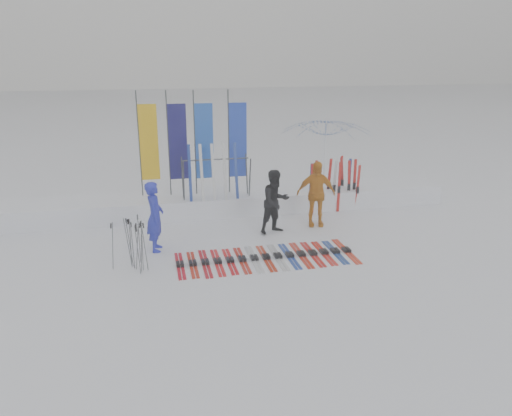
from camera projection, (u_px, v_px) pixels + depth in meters
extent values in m
plane|color=white|center=(262.00, 269.00, 11.72)|extent=(120.00, 120.00, 0.00)
cube|color=white|center=(230.00, 202.00, 15.92)|extent=(14.00, 1.60, 0.60)
imported|color=#1F28B7|center=(155.00, 217.00, 12.58)|extent=(0.50, 0.70, 1.81)
imported|color=black|center=(276.00, 202.00, 13.83)|extent=(1.06, 0.94, 1.80)
imported|color=orange|center=(316.00, 194.00, 14.40)|extent=(1.18, 0.63, 1.92)
imported|color=white|center=(325.00, 158.00, 17.07)|extent=(3.81, 3.85, 2.80)
cube|color=red|center=(180.00, 265.00, 11.88)|extent=(0.17, 1.59, 0.07)
cube|color=red|center=(193.00, 264.00, 11.94)|extent=(0.17, 1.57, 0.07)
cube|color=#AF0E14|center=(205.00, 262.00, 12.00)|extent=(0.17, 1.69, 0.07)
cube|color=red|center=(218.00, 261.00, 12.06)|extent=(0.17, 1.64, 0.07)
cube|color=red|center=(230.00, 260.00, 12.12)|extent=(0.17, 1.59, 0.07)
cube|color=#B2210E|center=(242.00, 259.00, 12.19)|extent=(0.17, 1.63, 0.07)
cube|color=#B9BBC0|center=(254.00, 258.00, 12.25)|extent=(0.17, 1.69, 0.07)
cube|color=#B0250E|center=(266.00, 257.00, 12.31)|extent=(0.17, 1.64, 0.07)
cube|color=#B3B4BA|center=(278.00, 256.00, 12.37)|extent=(0.17, 1.69, 0.07)
cube|color=navy|center=(290.00, 255.00, 12.43)|extent=(0.17, 1.64, 0.07)
cube|color=red|center=(301.00, 254.00, 12.49)|extent=(0.17, 1.68, 0.07)
cube|color=#B9120E|center=(313.00, 253.00, 12.56)|extent=(0.17, 1.64, 0.07)
cube|color=red|center=(324.00, 252.00, 12.62)|extent=(0.17, 1.59, 0.07)
cube|color=navy|center=(335.00, 251.00, 12.68)|extent=(0.17, 1.56, 0.07)
cube|color=red|center=(346.00, 250.00, 12.74)|extent=(0.17, 1.68, 0.07)
cylinder|color=#595B60|center=(130.00, 243.00, 11.64)|extent=(0.10, 0.14, 1.22)
cylinder|color=#595B60|center=(138.00, 250.00, 11.33)|extent=(0.08, 0.14, 1.16)
cylinder|color=#595B60|center=(137.00, 246.00, 11.50)|extent=(0.14, 0.10, 1.17)
cylinder|color=#595B60|center=(142.00, 246.00, 11.45)|extent=(0.05, 0.09, 1.25)
cylinder|color=#595B60|center=(133.00, 245.00, 11.56)|extent=(0.04, 0.04, 1.18)
cylinder|color=#595B60|center=(131.00, 243.00, 11.68)|extent=(0.05, 0.14, 1.22)
cylinder|color=#595B60|center=(113.00, 246.00, 11.58)|extent=(0.09, 0.09, 1.14)
cylinder|color=#595B60|center=(139.00, 238.00, 11.90)|extent=(0.03, 0.06, 1.25)
cylinder|color=#595B60|center=(128.00, 243.00, 11.64)|extent=(0.13, 0.06, 1.24)
cylinder|color=#595B60|center=(145.00, 247.00, 11.47)|extent=(0.10, 0.03, 1.20)
cylinder|color=#595B60|center=(141.00, 247.00, 11.41)|extent=(0.10, 0.03, 1.22)
cylinder|color=#383A3F|center=(139.00, 145.00, 15.04)|extent=(0.04, 0.04, 3.20)
cube|color=#E4AE0C|center=(149.00, 143.00, 15.09)|extent=(0.55, 0.03, 2.30)
cylinder|color=#383A3F|center=(168.00, 144.00, 15.12)|extent=(0.04, 0.04, 3.20)
cube|color=#0D0B52|center=(178.00, 142.00, 15.16)|extent=(0.55, 0.03, 2.30)
cylinder|color=#383A3F|center=(195.00, 143.00, 15.23)|extent=(0.04, 0.04, 3.20)
cube|color=blue|center=(204.00, 141.00, 15.27)|extent=(0.55, 0.03, 2.30)
cylinder|color=#383A3F|center=(229.00, 142.00, 15.43)|extent=(0.04, 0.04, 3.20)
cube|color=#1836B8|center=(238.00, 140.00, 15.48)|extent=(0.55, 0.03, 2.30)
cylinder|color=#383A3F|center=(184.00, 181.00, 14.73)|extent=(0.04, 0.30, 1.23)
cylinder|color=#383A3F|center=(182.00, 177.00, 15.20)|extent=(0.04, 0.30, 1.23)
cylinder|color=#383A3F|center=(250.00, 178.00, 15.14)|extent=(0.04, 0.30, 1.23)
cylinder|color=#383A3F|center=(247.00, 174.00, 15.61)|extent=(0.04, 0.30, 1.23)
cylinder|color=#383A3F|center=(216.00, 159.00, 15.00)|extent=(2.00, 0.04, 0.04)
cube|color=red|center=(340.00, 180.00, 16.56)|extent=(0.09, 0.05, 1.63)
cube|color=red|center=(329.00, 183.00, 16.17)|extent=(0.09, 0.02, 1.62)
cube|color=red|center=(339.00, 187.00, 15.71)|extent=(0.09, 0.04, 1.60)
cube|color=red|center=(358.00, 188.00, 15.86)|extent=(0.09, 0.04, 1.48)
cube|color=red|center=(312.00, 186.00, 16.05)|extent=(0.09, 0.03, 1.48)
cube|color=silver|center=(334.00, 186.00, 15.79)|extent=(0.09, 0.04, 1.64)
cube|color=navy|center=(311.00, 186.00, 16.05)|extent=(0.09, 0.03, 1.48)
cube|color=red|center=(354.00, 183.00, 16.12)|extent=(0.09, 0.03, 1.61)
cube|color=red|center=(314.00, 187.00, 15.52)|extent=(0.09, 0.04, 1.70)
cube|color=red|center=(342.00, 181.00, 16.62)|extent=(0.09, 0.02, 1.54)
cube|color=red|center=(349.00, 185.00, 16.04)|extent=(0.09, 0.03, 1.58)
cube|color=navy|center=(349.00, 182.00, 16.33)|extent=(0.09, 0.04, 1.57)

